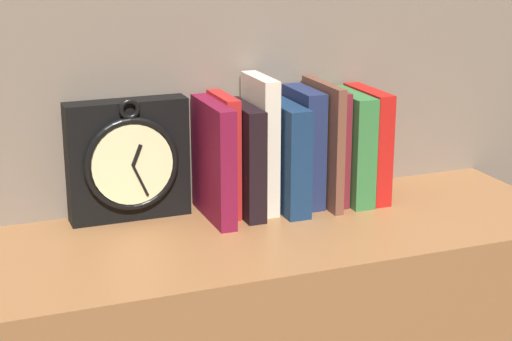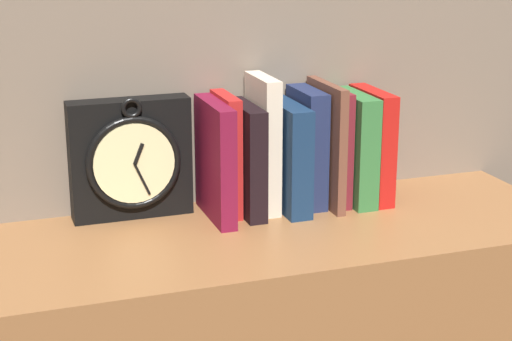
{
  "view_description": "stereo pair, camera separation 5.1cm",
  "coord_description": "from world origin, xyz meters",
  "views": [
    {
      "loc": [
        -0.48,
        -1.23,
        1.39
      ],
      "look_at": [
        0.0,
        0.0,
        0.99
      ],
      "focal_mm": 60.0,
      "sensor_mm": 36.0,
      "label": 1
    },
    {
      "loc": [
        -0.43,
        -1.25,
        1.39
      ],
      "look_at": [
        0.0,
        0.0,
        0.99
      ],
      "focal_mm": 60.0,
      "sensor_mm": 36.0,
      "label": 2
    }
  ],
  "objects": [
    {
      "name": "book_slot9_red",
      "position": [
        0.26,
        0.1,
        0.98
      ],
      "size": [
        0.03,
        0.14,
        0.2
      ],
      "color": "red",
      "rests_on": "bookshelf"
    },
    {
      "name": "book_slot5_navy",
      "position": [
        0.14,
        0.11,
        0.99
      ],
      "size": [
        0.04,
        0.12,
        0.21
      ],
      "color": "#1E284D",
      "rests_on": "bookshelf"
    },
    {
      "name": "book_slot2_black",
      "position": [
        0.02,
        0.1,
        0.98
      ],
      "size": [
        0.03,
        0.14,
        0.19
      ],
      "color": "black",
      "rests_on": "bookshelf"
    },
    {
      "name": "book_slot4_navy",
      "position": [
        0.09,
        0.1,
        0.98
      ],
      "size": [
        0.04,
        0.15,
        0.19
      ],
      "color": "#152D4E",
      "rests_on": "bookshelf"
    },
    {
      "name": "clock",
      "position": [
        -0.18,
        0.14,
        0.99
      ],
      "size": [
        0.21,
        0.06,
        0.22
      ],
      "color": "black",
      "rests_on": "bookshelf"
    },
    {
      "name": "book_slot8_green",
      "position": [
        0.22,
        0.1,
        0.98
      ],
      "size": [
        0.04,
        0.14,
        0.2
      ],
      "color": "#317037",
      "rests_on": "bookshelf"
    },
    {
      "name": "book_slot6_brown",
      "position": [
        0.17,
        0.1,
        0.99
      ],
      "size": [
        0.02,
        0.15,
        0.22
      ],
      "color": "brown",
      "rests_on": "bookshelf"
    },
    {
      "name": "book_slot7_maroon",
      "position": [
        0.19,
        0.11,
        0.99
      ],
      "size": [
        0.02,
        0.12,
        0.21
      ],
      "color": "maroon",
      "rests_on": "bookshelf"
    },
    {
      "name": "book_slot1_red",
      "position": [
        -0.01,
        0.12,
        0.99
      ],
      "size": [
        0.02,
        0.11,
        0.21
      ],
      "color": "#B41F1D",
      "rests_on": "bookshelf"
    },
    {
      "name": "book_slot3_cream",
      "position": [
        0.05,
        0.11,
        1.0
      ],
      "size": [
        0.03,
        0.12,
        0.24
      ],
      "color": "beige",
      "rests_on": "bookshelf"
    },
    {
      "name": "book_slot0_maroon",
      "position": [
        -0.04,
        0.09,
        0.99
      ],
      "size": [
        0.03,
        0.16,
        0.2
      ],
      "color": "maroon",
      "rests_on": "bookshelf"
    }
  ]
}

